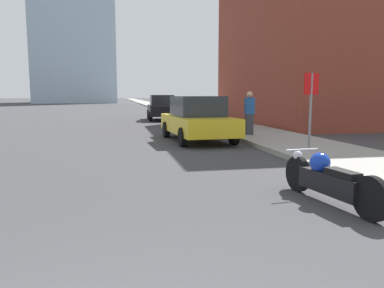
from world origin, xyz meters
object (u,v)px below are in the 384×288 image
stop_sign (311,97)px  pedestrian (249,113)px  parked_car_yellow (197,119)px  motorcycle (328,179)px  parked_car_black (162,108)px

stop_sign → pedestrian: size_ratio=1.29×
stop_sign → parked_car_yellow: bearing=125.1°
motorcycle → parked_car_yellow: (-0.29, 8.26, 0.43)m
parked_car_black → stop_sign: bearing=-79.0°
parked_car_black → stop_sign: 15.53m
parked_car_yellow → parked_car_black: 11.73m
stop_sign → parked_car_black: bearing=99.0°
motorcycle → parked_car_black: bearing=83.3°
stop_sign → pedestrian: (-0.38, 3.96, -0.61)m
parked_car_black → pedestrian: (2.05, -11.36, 0.17)m
motorcycle → stop_sign: size_ratio=1.06×
stop_sign → pedestrian: bearing=95.5°
parked_car_black → stop_sign: (2.43, -15.32, 0.79)m
parked_car_yellow → parked_car_black: (0.10, 11.73, 0.02)m
stop_sign → pedestrian: 4.02m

